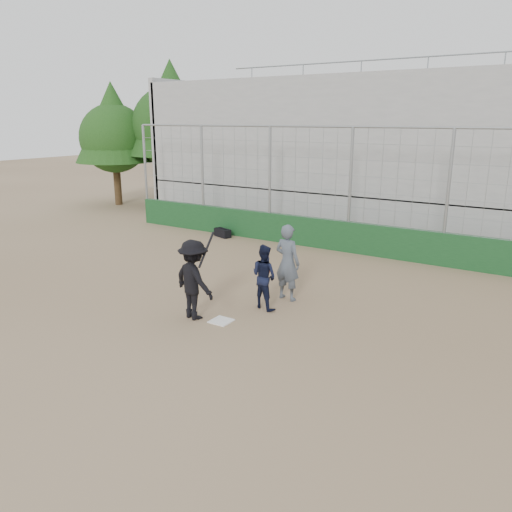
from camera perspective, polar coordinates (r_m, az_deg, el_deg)
The scene contains 10 objects.
ground at distance 10.93m, azimuth -3.99°, elevation -7.48°, with size 90.00×90.00×0.00m, color brown.
home_plate at distance 10.92m, azimuth -3.99°, elevation -7.42°, with size 0.44×0.44×0.02m, color white.
backstop at distance 16.55m, azimuth 10.51°, elevation 3.71°, with size 18.10×0.25×4.04m.
bleachers at distance 20.94m, azimuth 16.04°, elevation 11.23°, with size 20.25×6.70×6.98m.
tree_left at distance 25.56m, azimuth -9.60°, elevation 15.54°, with size 4.48×4.48×7.00m.
tree_right at distance 26.27m, azimuth -15.97°, elevation 13.80°, with size 3.84×3.84×6.00m.
batter_at_plate at distance 10.89m, azimuth -7.12°, elevation -2.70°, with size 1.27×0.92×1.91m.
catcher_crouched at distance 11.47m, azimuth 0.90°, elevation -3.54°, with size 0.87×0.77×1.04m.
umpire at distance 11.96m, azimuth 3.61°, elevation -1.16°, with size 0.68×0.45×1.67m, color #4A535E.
equipment_bag at distance 18.57m, azimuth -3.84°, elevation 2.66°, with size 0.77×0.52×0.34m.
Camera 1 is at (6.04, -8.06, 4.25)m, focal length 35.00 mm.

